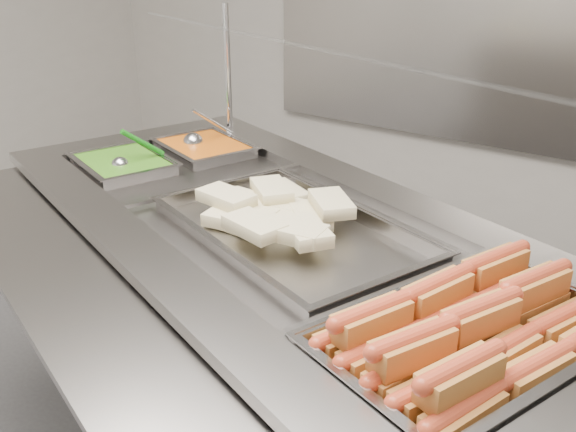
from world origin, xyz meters
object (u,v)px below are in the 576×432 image
Objects in this scene: pan_wraps at (290,236)px; ladle at (195,141)px; steam_counter at (278,365)px; serving_spoon at (124,161)px; pan_hotdogs at (472,352)px; sneeze_guard at (348,62)px.

ladle is (-0.71, 0.39, 0.04)m from pan_wraps.
steam_counter is 0.84m from serving_spoon.
pan_hotdogs is at bearing -19.04° from pan_wraps.
serving_spoon is at bearing 174.66° from steam_counter.
pan_hotdogs is at bearing -19.04° from steam_counter.
steam_counter is 11.94× the size of serving_spoon.
ladle is at bearing 168.28° from sneeze_guard.
pan_hotdogs is 1.35m from serving_spoon.
steam_counter is at bearing 160.96° from pan_hotdogs.
steam_counter is 0.80m from pan_hotdogs.
steam_counter is at bearing 160.96° from pan_wraps.
pan_wraps is (-0.02, -0.24, -0.42)m from sneeze_guard.
sneeze_guard reaches higher than ladle.
sneeze_guard is at bearing 70.97° from steam_counter.
sneeze_guard is (0.08, 0.22, 0.88)m from steam_counter.
sneeze_guard is 0.84m from ladle.
pan_hotdogs is at bearing -24.73° from ladle.
sneeze_guard reaches higher than pan_hotdogs.
sneeze_guard is at bearing -11.72° from ladle.
pan_wraps is 0.82m from ladle.
sneeze_guard is 9.65× the size of serving_spoon.
pan_wraps is (0.06, -0.02, 0.46)m from steam_counter.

